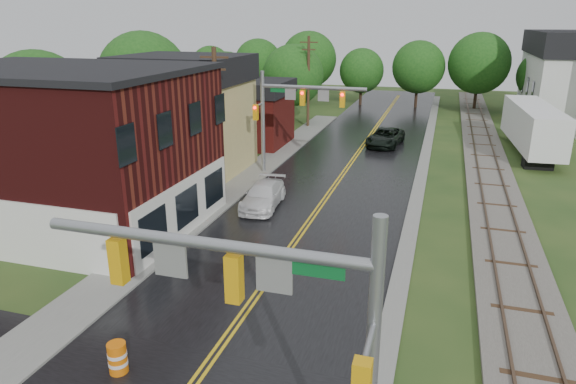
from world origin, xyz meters
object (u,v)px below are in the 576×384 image
at_px(brick_building, 62,147).
at_px(tree_left_e, 294,77).
at_px(traffic_signal_near, 269,307).
at_px(utility_pole_c, 308,80).
at_px(construction_barrel, 118,358).
at_px(tree_left_b, 145,80).
at_px(semi_trailer, 533,126).
at_px(suv_dark, 385,137).
at_px(tree_left_c, 227,85).
at_px(tree_left_a, 40,103).
at_px(pickup_white, 263,196).
at_px(utility_pole_b, 217,119).
at_px(traffic_signal_far, 292,105).

distance_m(brick_building, tree_left_e, 31.12).
bearing_deg(traffic_signal_near, tree_left_e, 105.68).
relative_size(brick_building, utility_pole_c, 1.59).
bearing_deg(construction_barrel, tree_left_b, 119.43).
distance_m(semi_trailer, construction_barrel, 37.51).
bearing_deg(suv_dark, tree_left_e, 149.96).
bearing_deg(tree_left_e, tree_left_c, -129.81).
bearing_deg(brick_building, traffic_signal_near, -39.17).
height_order(tree_left_b, construction_barrel, tree_left_b).
bearing_deg(construction_barrel, traffic_signal_near, -24.32).
height_order(tree_left_a, tree_left_b, tree_left_b).
relative_size(pickup_white, construction_barrel, 4.59).
relative_size(utility_pole_b, tree_left_e, 1.10).
bearing_deg(semi_trailer, traffic_signal_near, -105.38).
xyz_separation_m(tree_left_a, tree_left_e, (11.00, 24.00, -0.30)).
bearing_deg(traffic_signal_far, tree_left_e, 105.89).
relative_size(pickup_white, semi_trailer, 0.38).
bearing_deg(pickup_white, tree_left_c, 114.13).
relative_size(traffic_signal_near, tree_left_b, 0.76).
xyz_separation_m(utility_pole_b, semi_trailer, (20.33, 16.57, -2.39)).
distance_m(traffic_signal_near, suv_dark, 36.15).
relative_size(brick_building, tree_left_e, 1.75).
bearing_deg(tree_left_c, traffic_signal_far, -51.18).
xyz_separation_m(utility_pole_c, construction_barrel, (4.30, -39.30, -4.20)).
bearing_deg(semi_trailer, pickup_white, -132.29).
distance_m(suv_dark, semi_trailer, 11.82).
relative_size(traffic_signal_near, pickup_white, 1.53).
height_order(brick_building, semi_trailer, brick_building).
height_order(brick_building, utility_pole_b, utility_pole_b).
relative_size(utility_pole_c, tree_left_c, 1.18).
bearing_deg(tree_left_b, tree_left_c, 63.44).
relative_size(brick_building, traffic_signal_far, 1.95).
xyz_separation_m(traffic_signal_near, tree_left_b, (-21.32, 29.90, 0.75)).
xyz_separation_m(brick_building, utility_pole_b, (5.68, 7.00, 0.57)).
relative_size(utility_pole_c, tree_left_a, 1.04).
bearing_deg(tree_left_a, utility_pole_b, 0.45).
bearing_deg(construction_barrel, traffic_signal_far, 92.49).
bearing_deg(pickup_white, tree_left_a, 169.86).
height_order(traffic_signal_far, utility_pole_b, utility_pole_b).
relative_size(traffic_signal_near, tree_left_e, 0.90).
bearing_deg(tree_left_c, utility_pole_c, 30.20).
xyz_separation_m(tree_left_a, construction_barrel, (17.35, -17.20, -4.59)).
bearing_deg(pickup_white, traffic_signal_far, 88.02).
bearing_deg(tree_left_a, suv_dark, 36.38).
relative_size(semi_trailer, construction_barrel, 12.19).
distance_m(tree_left_a, pickup_white, 17.31).
distance_m(tree_left_a, tree_left_c, 18.98).
bearing_deg(brick_building, utility_pole_b, 50.93).
bearing_deg(tree_left_a, construction_barrel, -44.75).
xyz_separation_m(traffic_signal_near, utility_pole_b, (-10.27, 20.00, -0.25)).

